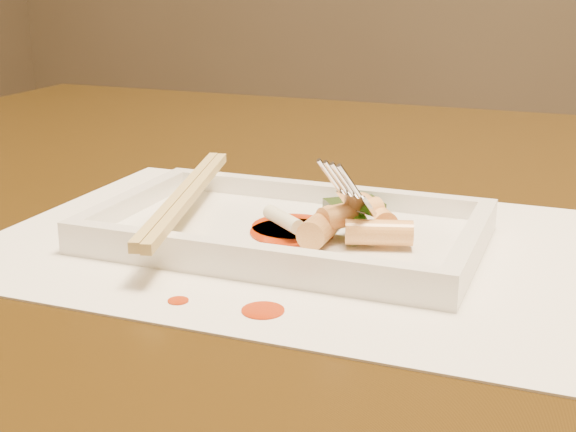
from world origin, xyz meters
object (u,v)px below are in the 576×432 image
(placemat, at_px, (288,242))
(fork, at_px, (398,126))
(chopstick_a, at_px, (181,194))
(plate_base, at_px, (288,235))
(table, at_px, (429,310))

(placemat, relative_size, fork, 2.86)
(placemat, relative_size, chopstick_a, 1.70)
(plate_base, bearing_deg, placemat, 0.00)
(chopstick_a, relative_size, fork, 1.68)
(table, bearing_deg, placemat, -115.53)
(chopstick_a, bearing_deg, placemat, 0.00)
(table, height_order, plate_base, plate_base)
(table, xyz_separation_m, plate_base, (-0.07, -0.15, 0.11))
(table, relative_size, plate_base, 5.38)
(placemat, distance_m, plate_base, 0.00)
(plate_base, bearing_deg, table, 64.47)
(placemat, height_order, fork, fork)
(plate_base, xyz_separation_m, fork, (0.07, 0.02, 0.08))
(table, distance_m, plate_base, 0.20)
(table, relative_size, placemat, 3.50)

